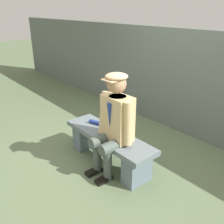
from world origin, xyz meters
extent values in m
plane|color=#5B6D4C|center=(0.00, 0.00, 0.00)|extent=(30.00, 30.00, 0.00)
cube|color=slate|center=(0.00, 0.00, 0.42)|extent=(1.48, 0.43, 0.07)
cube|color=slate|center=(-0.56, 0.00, 0.19)|extent=(0.20, 0.36, 0.38)
cube|color=slate|center=(0.56, 0.00, 0.19)|extent=(0.20, 0.36, 0.38)
cube|color=#D5B37D|center=(-0.18, 0.00, 0.75)|extent=(0.40, 0.25, 0.59)
cylinder|color=#1E2338|center=(-0.18, 0.00, 1.02)|extent=(0.22, 0.22, 0.06)
cone|color=navy|center=(-0.18, 0.13, 0.82)|extent=(0.07, 0.07, 0.33)
sphere|color=tan|center=(-0.18, 0.02, 1.21)|extent=(0.24, 0.24, 0.24)
ellipsoid|color=tan|center=(-0.18, 0.02, 1.30)|extent=(0.27, 0.27, 0.08)
cube|color=tan|center=(-0.18, 0.13, 1.27)|extent=(0.19, 0.11, 0.02)
cylinder|color=#46524C|center=(-0.29, 0.13, 0.45)|extent=(0.15, 0.44, 0.15)
cylinder|color=#46524C|center=(-0.29, 0.25, 0.23)|extent=(0.11, 0.11, 0.45)
cube|color=black|center=(-0.29, 0.31, 0.03)|extent=(0.10, 0.24, 0.05)
cylinder|color=#D5B37D|center=(-0.41, 0.04, 0.77)|extent=(0.11, 0.12, 0.56)
cylinder|color=#46524C|center=(-0.07, 0.13, 0.45)|extent=(0.15, 0.44, 0.15)
cylinder|color=#46524C|center=(-0.07, 0.25, 0.23)|extent=(0.11, 0.11, 0.45)
cube|color=black|center=(-0.07, 0.31, 0.03)|extent=(0.10, 0.24, 0.05)
cylinder|color=#D5B37D|center=(0.05, 0.04, 0.77)|extent=(0.11, 0.18, 0.57)
cylinder|color=navy|center=(0.33, -0.06, 0.48)|extent=(0.28, 0.15, 0.06)
cube|color=#5A635D|center=(0.00, -1.69, 0.87)|extent=(12.00, 0.24, 1.74)
camera|label=1|loc=(-2.35, 1.91, 2.05)|focal=40.13mm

